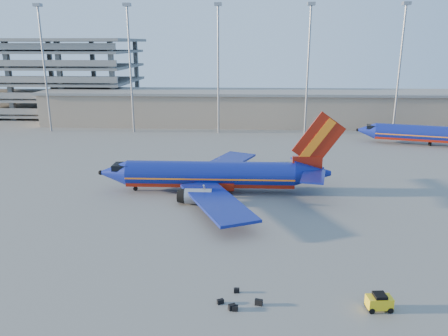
# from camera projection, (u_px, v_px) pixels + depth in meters

# --- Properties ---
(ground) EXTENTS (220.00, 220.00, 0.00)m
(ground) POSITION_uv_depth(u_px,v_px,m) (234.00, 202.00, 57.67)
(ground) COLOR slate
(ground) RESTS_ON ground
(terminal_building) EXTENTS (122.00, 16.00, 8.50)m
(terminal_building) POSITION_uv_depth(u_px,v_px,m) (280.00, 108.00, 111.64)
(terminal_building) COLOR #89735E
(terminal_building) RESTS_ON ground
(parking_garage) EXTENTS (62.00, 32.00, 21.40)m
(parking_garage) POSITION_uv_depth(u_px,v_px,m) (32.00, 73.00, 128.63)
(parking_garage) COLOR slate
(parking_garage) RESTS_ON ground
(light_mast_row) EXTENTS (101.60, 1.60, 28.65)m
(light_mast_row) POSITION_uv_depth(u_px,v_px,m) (263.00, 55.00, 96.72)
(light_mast_row) COLOR gray
(light_mast_row) RESTS_ON ground
(aircraft_main) EXTENTS (34.04, 32.78, 11.53)m
(aircraft_main) POSITION_uv_depth(u_px,v_px,m) (216.00, 175.00, 60.92)
(aircraft_main) COLOR navy
(aircraft_main) RESTS_ON ground
(aircraft_second) EXTENTS (30.98, 14.60, 10.69)m
(aircraft_second) POSITION_uv_depth(u_px,v_px,m) (436.00, 134.00, 88.40)
(aircraft_second) COLOR navy
(aircraft_second) RESTS_ON ground
(baggage_tug) EXTENTS (2.06, 1.37, 1.40)m
(baggage_tug) POSITION_uv_depth(u_px,v_px,m) (379.00, 302.00, 34.21)
(baggage_tug) COLOR yellow
(baggage_tug) RESTS_ON ground
(luggage_pile) EXTENTS (3.73, 2.93, 0.51)m
(luggage_pile) POSITION_uv_depth(u_px,v_px,m) (238.00, 303.00, 34.96)
(luggage_pile) COLOR black
(luggage_pile) RESTS_ON ground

